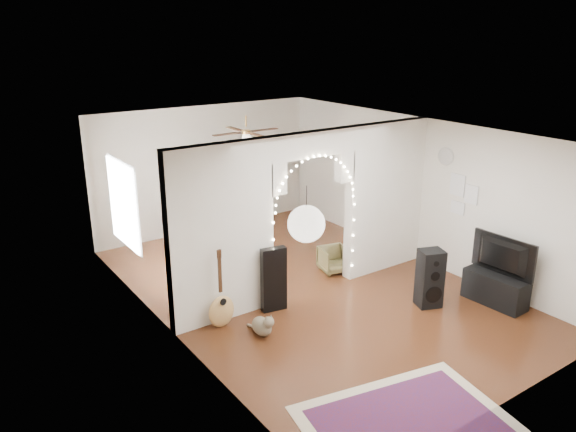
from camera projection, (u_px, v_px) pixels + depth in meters
floor at (310, 289)px, 9.53m from camera, size 7.50×7.50×0.00m
ceiling at (312, 131)px, 8.67m from camera, size 5.00×7.50×0.02m
wall_back at (205, 169)px, 12.01m from camera, size 5.00×0.02×2.70m
wall_front at (516, 301)px, 6.19m from camera, size 5.00×0.02×2.70m
wall_left at (167, 246)px, 7.74m from camera, size 0.02×7.50×2.70m
wall_right at (418, 190)px, 10.46m from camera, size 0.02×7.50×2.70m
divider_wall at (311, 210)px, 9.08m from camera, size 5.00×0.20×2.70m
fairy_lights at (316, 204)px, 8.94m from camera, size 1.64×0.04×1.60m
window at (123, 204)px, 9.11m from camera, size 0.04×1.20×1.40m
wall_clock at (446, 156)px, 9.74m from camera, size 0.03×0.31×0.31m
picture_frames at (461, 195)px, 9.62m from camera, size 0.02×0.50×0.70m
paper_lantern at (306, 224)px, 5.92m from camera, size 0.40×0.40×0.40m
ceiling_fan at (246, 132)px, 10.32m from camera, size 1.10×1.10×0.30m
area_rug at (410, 425)px, 6.25m from camera, size 2.59×2.13×0.02m
guitar_case at (274, 279)px, 8.68m from camera, size 0.41×0.20×1.04m
acoustic_guitar at (221, 299)px, 8.20m from camera, size 0.44×0.22×1.04m
tabby_cat at (263, 326)px, 8.05m from camera, size 0.29×0.58×0.38m
floor_speaker at (430, 278)px, 8.83m from camera, size 0.45×0.42×0.94m
media_console at (495, 289)px, 8.97m from camera, size 0.45×1.02×0.50m
tv at (499, 257)px, 8.79m from camera, size 0.19×1.08×0.62m
bookcase at (229, 190)px, 12.21m from camera, size 1.73×0.68×1.72m
dining_table at (201, 204)px, 11.84m from camera, size 1.32×0.99×0.76m
flower_vase at (201, 197)px, 11.79m from camera, size 0.21×0.21×0.19m
dining_chair_left at (224, 267)px, 9.78m from camera, size 0.71×0.72×0.51m
dining_chair_right at (334, 259)px, 10.17m from camera, size 0.59×0.60×0.46m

